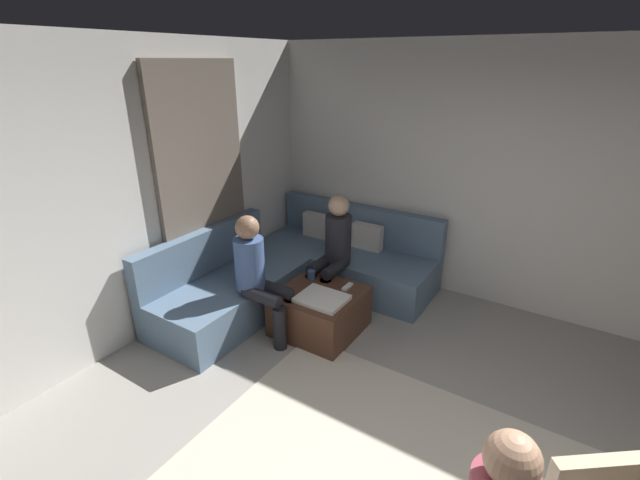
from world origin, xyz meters
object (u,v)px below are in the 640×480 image
(sectional_couch, at_px, (298,271))
(ottoman, at_px, (320,311))
(game_remote, at_px, (348,287))
(coffee_mug, at_px, (311,275))
(person_on_couch_back, at_px, (333,247))
(person_on_couch_side, at_px, (258,273))

(sectional_couch, bearing_deg, ottoman, -38.70)
(game_remote, bearing_deg, ottoman, -129.29)
(coffee_mug, distance_m, person_on_couch_back, 0.40)
(sectional_couch, height_order, game_remote, sectional_couch)
(game_remote, distance_m, person_on_couch_side, 0.89)
(coffee_mug, bearing_deg, sectional_couch, 141.65)
(ottoman, relative_size, coffee_mug, 8.00)
(coffee_mug, relative_size, person_on_couch_side, 0.08)
(game_remote, bearing_deg, person_on_couch_back, 138.27)
(coffee_mug, height_order, game_remote, coffee_mug)
(sectional_couch, relative_size, person_on_couch_side, 2.12)
(ottoman, bearing_deg, sectional_couch, 141.30)
(coffee_mug, distance_m, person_on_couch_side, 0.62)
(coffee_mug, xyz_separation_m, game_remote, (0.40, 0.04, -0.04))
(ottoman, height_order, person_on_couch_side, person_on_couch_side)
(sectional_couch, distance_m, game_remote, 0.83)
(ottoman, relative_size, game_remote, 5.07)
(sectional_couch, relative_size, ottoman, 3.36)
(game_remote, relative_size, person_on_couch_back, 0.12)
(ottoman, distance_m, coffee_mug, 0.38)
(sectional_couch, height_order, person_on_couch_side, person_on_couch_side)
(sectional_couch, bearing_deg, game_remote, -18.42)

